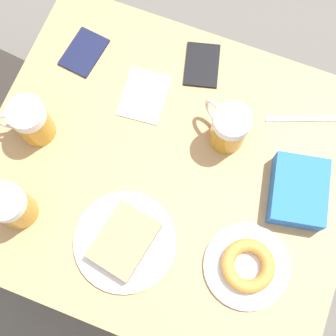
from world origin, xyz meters
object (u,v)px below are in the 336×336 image
(plate_with_cake, at_px, (124,241))
(fork, at_px, (302,119))
(beer_mug_left, at_px, (228,128))
(blue_pouch, at_px, (298,191))
(passport_far_edge, at_px, (84,52))
(plate_with_donut, at_px, (247,266))
(passport_near_edge, at_px, (202,65))
(napkin_folded, at_px, (144,96))
(beer_mug_center, at_px, (31,121))
(beer_mug_right, at_px, (11,205))

(plate_with_cake, xyz_separation_m, fork, (0.45, -0.30, -0.01))
(beer_mug_left, height_order, blue_pouch, beer_mug_left)
(plate_with_cake, distance_m, passport_far_edge, 0.52)
(plate_with_donut, xyz_separation_m, beer_mug_left, (0.29, 0.15, 0.05))
(fork, bearing_deg, passport_near_edge, 79.90)
(plate_with_donut, height_order, beer_mug_left, beer_mug_left)
(plate_with_donut, relative_size, blue_pouch, 1.08)
(plate_with_cake, xyz_separation_m, passport_far_edge, (0.43, 0.29, -0.01))
(plate_with_cake, height_order, napkin_folded, plate_with_cake)
(beer_mug_center, distance_m, napkin_folded, 0.29)
(plate_with_cake, xyz_separation_m, beer_mug_left, (0.34, -0.14, 0.05))
(beer_mug_left, xyz_separation_m, passport_near_edge, (0.17, 0.12, -0.06))
(blue_pouch, bearing_deg, napkin_folded, 76.02)
(beer_mug_right, distance_m, blue_pouch, 0.67)
(fork, bearing_deg, napkin_folded, 101.93)
(plate_with_donut, relative_size, napkin_folded, 1.35)
(fork, bearing_deg, blue_pouch, -168.51)
(beer_mug_right, bearing_deg, plate_with_donut, -82.68)
(plate_with_cake, relative_size, beer_mug_right, 1.83)
(beer_mug_center, bearing_deg, plate_with_donut, -102.33)
(beer_mug_left, bearing_deg, beer_mug_right, 131.68)
(napkin_folded, height_order, passport_near_edge, passport_near_edge)
(plate_with_donut, height_order, passport_far_edge, plate_with_donut)
(beer_mug_center, xyz_separation_m, fork, (0.27, -0.62, -0.06))
(beer_mug_left, distance_m, beer_mug_right, 0.54)
(beer_mug_left, distance_m, passport_far_edge, 0.44)
(napkin_folded, bearing_deg, beer_mug_left, -97.53)
(beer_mug_left, distance_m, blue_pouch, 0.22)
(passport_near_edge, relative_size, passport_far_edge, 1.06)
(beer_mug_center, xyz_separation_m, beer_mug_right, (-0.20, -0.05, 0.00))
(napkin_folded, xyz_separation_m, passport_near_edge, (0.14, -0.11, 0.00))
(plate_with_cake, distance_m, plate_with_donut, 0.29)
(fork, relative_size, blue_pouch, 0.96)
(plate_with_cake, distance_m, napkin_folded, 0.38)
(beer_mug_left, relative_size, blue_pouch, 0.70)
(plate_with_donut, height_order, napkin_folded, plate_with_donut)
(passport_near_edge, height_order, blue_pouch, blue_pouch)
(napkin_folded, bearing_deg, passport_near_edge, -38.85)
(beer_mug_right, distance_m, napkin_folded, 0.43)
(passport_far_edge, bearing_deg, fork, -87.54)
(plate_with_donut, relative_size, beer_mug_right, 1.52)
(plate_with_cake, relative_size, plate_with_donut, 1.20)
(passport_near_edge, bearing_deg, plate_with_donut, -148.86)
(beer_mug_right, bearing_deg, fork, -50.28)
(beer_mug_right, bearing_deg, plate_with_cake, -85.24)
(beer_mug_center, distance_m, passport_far_edge, 0.25)
(plate_with_cake, relative_size, passport_far_edge, 1.78)
(fork, xyz_separation_m, blue_pouch, (-0.19, -0.04, 0.03))
(napkin_folded, distance_m, fork, 0.41)
(napkin_folded, bearing_deg, fork, -78.07)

